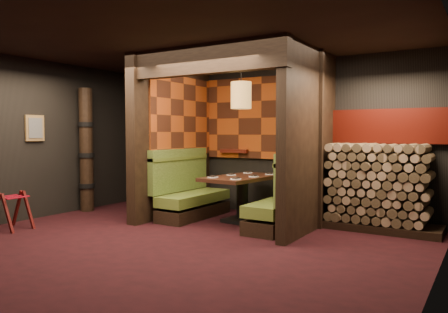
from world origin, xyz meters
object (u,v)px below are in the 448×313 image
(dining_table, at_px, (242,190))
(luggage_rack, at_px, (12,209))
(booth_bench_right, at_px, (285,204))
(booth_bench_left, at_px, (189,195))
(totem_column, at_px, (86,151))
(firewood_stack, at_px, (383,188))
(pendant_lamp, at_px, (241,95))

(dining_table, bearing_deg, luggage_rack, -139.38)
(booth_bench_right, xyz_separation_m, dining_table, (-0.85, 0.13, 0.16))
(booth_bench_left, distance_m, totem_column, 2.30)
(booth_bench_left, relative_size, firewood_stack, 0.92)
(booth_bench_right, relative_size, firewood_stack, 0.92)
(booth_bench_left, bearing_deg, dining_table, 6.92)
(booth_bench_right, bearing_deg, totem_column, -172.14)
(luggage_rack, bearing_deg, pendant_lamp, 40.04)
(booth_bench_left, distance_m, pendant_lamp, 2.05)
(dining_table, relative_size, luggage_rack, 2.47)
(dining_table, distance_m, totem_column, 3.26)
(pendant_lamp, distance_m, luggage_rack, 4.14)
(pendant_lamp, relative_size, totem_column, 0.38)
(booth_bench_right, distance_m, totem_column, 4.10)
(luggage_rack, relative_size, totem_column, 0.27)
(pendant_lamp, relative_size, luggage_rack, 1.42)
(dining_table, bearing_deg, firewood_stack, 14.57)
(dining_table, relative_size, pendant_lamp, 1.74)
(luggage_rack, distance_m, totem_column, 1.98)
(booth_bench_right, xyz_separation_m, totem_column, (-3.98, -0.55, 0.79))
(firewood_stack, bearing_deg, luggage_rack, -149.21)
(luggage_rack, bearing_deg, firewood_stack, 30.79)
(totem_column, xyz_separation_m, firewood_stack, (5.33, 1.25, -0.51))
(dining_table, distance_m, luggage_rack, 3.74)
(booth_bench_right, relative_size, pendant_lamp, 1.76)
(dining_table, height_order, totem_column, totem_column)
(booth_bench_right, bearing_deg, pendant_lamp, 174.92)
(firewood_stack, bearing_deg, totem_column, -166.81)
(pendant_lamp, bearing_deg, dining_table, 90.00)
(dining_table, xyz_separation_m, firewood_stack, (2.21, 0.57, 0.12))
(booth_bench_left, bearing_deg, pendant_lamp, 4.18)
(booth_bench_right, bearing_deg, luggage_rack, -148.00)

